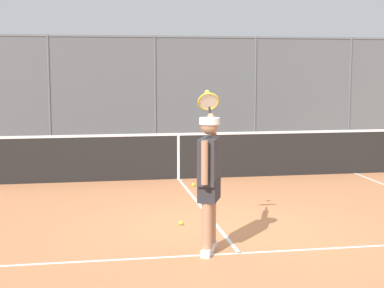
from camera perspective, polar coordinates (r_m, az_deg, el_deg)
name	(u,v)px	position (r m, az deg, el deg)	size (l,w,h in m)	color
ground_plane	(222,232)	(8.56, 2.84, -8.33)	(60.00, 60.00, 0.00)	#C67A4C
court_line_markings	(245,260)	(7.36, 5.08, -10.95)	(7.89, 9.37, 0.01)	white
fence_backdrop	(153,97)	(17.18, -3.73, 4.51)	(20.02, 1.37, 3.17)	#565B60
tennis_net	(178,155)	(12.44, -1.31, -1.09)	(10.14, 0.09, 1.07)	#2D2D2D
tennis_player	(209,173)	(7.43, 1.64, -2.80)	(0.50, 1.40, 1.99)	silver
tennis_ball_near_net	(193,185)	(11.72, 0.13, -3.89)	(0.07, 0.07, 0.07)	#CCDB33
tennis_ball_mid_court	(181,223)	(8.89, -1.08, -7.50)	(0.07, 0.07, 0.07)	#C1D138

